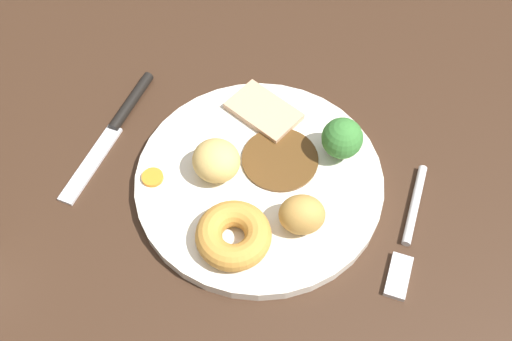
% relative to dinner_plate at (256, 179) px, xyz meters
% --- Properties ---
extents(dining_table, '(1.20, 0.84, 0.04)m').
position_rel_dinner_plate_xyz_m(dining_table, '(-0.00, -0.01, -0.02)').
color(dining_table, '#382316').
rests_on(dining_table, ground).
extents(dinner_plate, '(0.26, 0.26, 0.01)m').
position_rel_dinner_plate_xyz_m(dinner_plate, '(0.00, 0.00, 0.00)').
color(dinner_plate, silver).
rests_on(dinner_plate, dining_table).
extents(gravy_pool, '(0.08, 0.08, 0.00)m').
position_rel_dinner_plate_xyz_m(gravy_pool, '(-0.02, -0.03, 0.01)').
color(gravy_pool, '#563819').
rests_on(gravy_pool, dinner_plate).
extents(meat_slice_main, '(0.09, 0.07, 0.01)m').
position_rel_dinner_plate_xyz_m(meat_slice_main, '(0.02, -0.08, 0.01)').
color(meat_slice_main, tan).
rests_on(meat_slice_main, dinner_plate).
extents(yorkshire_pudding, '(0.07, 0.07, 0.03)m').
position_rel_dinner_plate_xyz_m(yorkshire_pudding, '(-0.01, 0.08, 0.02)').
color(yorkshire_pudding, '#C68938').
rests_on(yorkshire_pudding, dinner_plate).
extents(roast_potato_left, '(0.06, 0.06, 0.04)m').
position_rel_dinner_plate_xyz_m(roast_potato_left, '(0.04, 0.01, 0.03)').
color(roast_potato_left, '#D8B260').
rests_on(roast_potato_left, dinner_plate).
extents(roast_potato_right, '(0.06, 0.05, 0.04)m').
position_rel_dinner_plate_xyz_m(roast_potato_right, '(-0.06, 0.04, 0.03)').
color(roast_potato_right, '#BC8C42').
rests_on(roast_potato_right, dinner_plate).
extents(carrot_coin_front, '(0.02, 0.02, 0.00)m').
position_rel_dinner_plate_xyz_m(carrot_coin_front, '(0.10, 0.04, 0.01)').
color(carrot_coin_front, orange).
rests_on(carrot_coin_front, dinner_plate).
extents(broccoli_floret, '(0.04, 0.04, 0.05)m').
position_rel_dinner_plate_xyz_m(broccoli_floret, '(-0.07, -0.06, 0.03)').
color(broccoli_floret, '#8CB766').
rests_on(broccoli_floret, dinner_plate).
extents(fork, '(0.03, 0.15, 0.01)m').
position_rel_dinner_plate_xyz_m(fork, '(-0.16, -0.00, -0.00)').
color(fork, silver).
rests_on(fork, dining_table).
extents(knife, '(0.02, 0.19, 0.01)m').
position_rel_dinner_plate_xyz_m(knife, '(0.17, -0.01, -0.00)').
color(knife, black).
rests_on(knife, dining_table).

